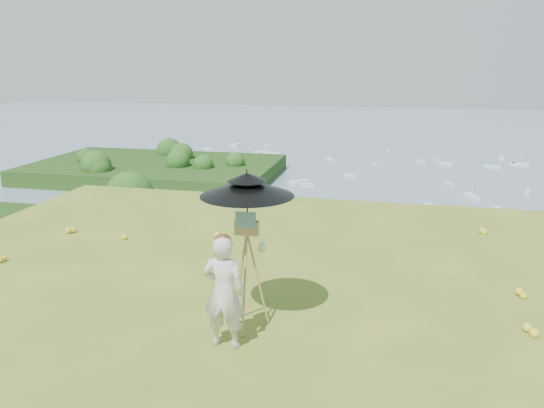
% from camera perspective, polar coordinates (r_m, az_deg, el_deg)
% --- Properties ---
extents(ground, '(14.00, 14.00, 0.00)m').
position_cam_1_polar(ground, '(8.64, -3.95, -10.59)').
color(ground, '#4B7220').
rests_on(ground, ground).
extents(shoreline_tier, '(170.00, 28.00, 8.00)m').
position_cam_1_polar(shoreline_tier, '(91.56, 10.28, -10.91)').
color(shoreline_tier, '#6A6154').
rests_on(shoreline_tier, bay_water).
extents(bay_water, '(700.00, 700.00, 0.00)m').
position_cam_1_polar(bay_water, '(250.32, 12.20, 6.06)').
color(bay_water, slate).
rests_on(bay_water, ground).
extents(peninsula, '(90.00, 60.00, 12.00)m').
position_cam_1_polar(peninsula, '(182.85, -12.47, 4.40)').
color(peninsula, '#15330D').
rests_on(peninsula, bay_water).
extents(slope_trees, '(110.00, 50.00, 6.00)m').
position_cam_1_polar(slope_trees, '(46.46, 8.99, -8.91)').
color(slope_trees, '#154615').
rests_on(slope_trees, forest_slope).
extents(harbor_town, '(110.00, 22.00, 5.00)m').
position_cam_1_polar(harbor_town, '(88.93, 10.47, -7.14)').
color(harbor_town, beige).
rests_on(harbor_town, shoreline_tier).
extents(moored_boats, '(140.00, 140.00, 0.70)m').
position_cam_1_polar(moored_boats, '(173.18, 7.61, 2.47)').
color(moored_boats, silver).
rests_on(moored_boats, bay_water).
extents(wildflowers, '(10.00, 10.50, 0.12)m').
position_cam_1_polar(wildflowers, '(8.84, -3.48, -9.56)').
color(wildflowers, yellow).
rests_on(wildflowers, ground).
extents(painter, '(0.59, 0.40, 1.58)m').
position_cam_1_polar(painter, '(7.13, -5.20, -9.41)').
color(painter, beige).
rests_on(painter, ground).
extents(field_easel, '(0.67, 0.67, 1.76)m').
position_cam_1_polar(field_easel, '(7.57, -2.67, -7.14)').
color(field_easel, '#A06E43').
rests_on(field_easel, ground).
extents(sun_umbrella, '(1.34, 1.34, 0.89)m').
position_cam_1_polar(sun_umbrella, '(7.28, -2.68, 0.32)').
color(sun_umbrella, black).
rests_on(sun_umbrella, field_easel).
extents(painter_cap, '(0.26, 0.30, 0.10)m').
position_cam_1_polar(painter_cap, '(6.86, -5.35, -3.71)').
color(painter_cap, '#DB787C').
rests_on(painter_cap, painter).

